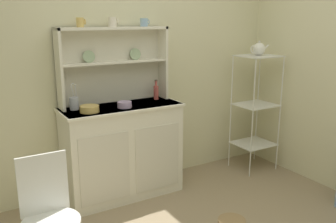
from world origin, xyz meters
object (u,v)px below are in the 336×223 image
bakers_rack (256,101)px  cup_gold_0 (80,22)px  utensil_jar (74,103)px  porcelain_teapot (259,49)px  bowl_mixing_large (89,109)px  hutch_cabinet (123,150)px  wire_chair (48,209)px  hutch_shelf_unit (113,59)px  jam_bottle (156,92)px

bakers_rack → cup_gold_0: (-1.84, 0.26, 0.85)m
utensil_jar → porcelain_teapot: (1.95, -0.21, 0.40)m
bowl_mixing_large → hutch_cabinet: bearing=12.7°
wire_chair → hutch_shelf_unit: bearing=79.8°
jam_bottle → porcelain_teapot: porcelain_teapot is taller
utensil_jar → hutch_cabinet: bearing=-10.7°
bowl_mixing_large → porcelain_teapot: bearing=-1.8°
bakers_rack → utensil_jar: size_ratio=5.33×
hutch_shelf_unit → wire_chair: hutch_shelf_unit is taller
bakers_rack → hutch_shelf_unit: bearing=169.0°
hutch_cabinet → bakers_rack: size_ratio=0.87×
wire_chair → porcelain_teapot: porcelain_teapot is taller
hutch_cabinet → jam_bottle: 0.66m
wire_chair → cup_gold_0: 1.61m
cup_gold_0 → porcelain_teapot: cup_gold_0 is taller
cup_gold_0 → utensil_jar: 0.70m
wire_chair → bowl_mixing_large: bearing=85.2°
wire_chair → cup_gold_0: size_ratio=10.46×
hutch_shelf_unit → wire_chair: 1.57m
bakers_rack → wire_chair: (-2.42, -0.75, -0.26)m
utensil_jar → wire_chair: bearing=-116.5°
wire_chair → utensil_jar: utensil_jar is taller
hutch_cabinet → utensil_jar: utensil_jar is taller
hutch_shelf_unit → porcelain_teapot: bearing=-11.0°
hutch_shelf_unit → porcelain_teapot: (1.54, -0.30, 0.05)m
hutch_cabinet → porcelain_teapot: (1.54, -0.13, 0.89)m
jam_bottle → utensil_jar: utensil_jar is taller
cup_gold_0 → porcelain_teapot: size_ratio=0.36×
jam_bottle → hutch_shelf_unit: bearing=169.2°
hutch_shelf_unit → bakers_rack: bearing=-11.0°
hutch_cabinet → porcelain_teapot: bearing=-5.0°
bowl_mixing_large → jam_bottle: (0.74, 0.16, 0.05)m
hutch_shelf_unit → bakers_rack: hutch_shelf_unit is taller
bakers_rack → wire_chair: bakers_rack is taller
bakers_rack → utensil_jar: 1.97m
hutch_shelf_unit → jam_bottle: hutch_shelf_unit is taller
jam_bottle → utensil_jar: bearing=-179.4°
cup_gold_0 → bowl_mixing_large: (-0.03, -0.20, -0.71)m
wire_chair → utensil_jar: size_ratio=3.54×
hutch_cabinet → utensil_jar: size_ratio=4.63×
bakers_rack → cup_gold_0: bearing=172.1°
hutch_cabinet → cup_gold_0: (-0.30, 0.12, 1.17)m
hutch_shelf_unit → porcelain_teapot: 1.57m
hutch_shelf_unit → bakers_rack: (1.54, -0.30, -0.52)m
porcelain_teapot → hutch_shelf_unit: bearing=169.0°
bowl_mixing_large → jam_bottle: jam_bottle is taller
wire_chair → utensil_jar: bearing=93.7°
cup_gold_0 → bowl_mixing_large: bearing=-97.4°
cup_gold_0 → utensil_jar: bearing=-158.1°
cup_gold_0 → jam_bottle: bearing=-2.9°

